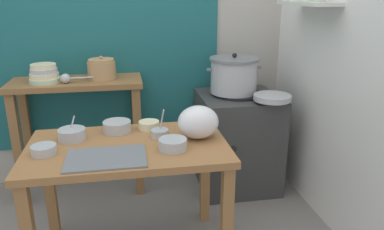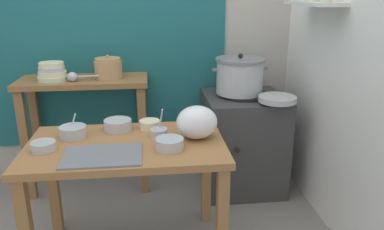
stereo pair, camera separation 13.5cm
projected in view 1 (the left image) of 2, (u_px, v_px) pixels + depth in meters
wall_back at (127, 21)px, 2.96m from camera, size 4.40×0.12×2.60m
wall_right at (342, 29)px, 2.35m from camera, size 0.30×3.20×2.60m
prep_table at (129, 163)px, 2.11m from camera, size 1.10×0.66×0.72m
back_shelf_table at (79, 109)px, 2.84m from camera, size 0.96×0.40×0.90m
stove_block at (237, 140)px, 3.02m from camera, size 0.60×0.61×0.78m
steamer_pot at (234, 75)px, 2.86m from camera, size 0.42×0.38×0.31m
clay_pot at (102, 69)px, 2.78m from camera, size 0.21×0.21×0.18m
bowl_stack_enamel at (44, 74)px, 2.68m from camera, size 0.21×0.21×0.14m
ladle at (67, 78)px, 2.67m from camera, size 0.27×0.07×0.07m
serving_tray at (106, 158)px, 1.89m from camera, size 0.40×0.28×0.01m
plastic_bag at (198, 122)px, 2.13m from camera, size 0.24×0.20×0.19m
wide_pan at (272, 97)px, 2.69m from camera, size 0.27×0.27×0.04m
prep_bowl_0 at (117, 126)px, 2.25m from camera, size 0.17×0.17×0.07m
prep_bowl_1 at (160, 133)px, 2.17m from camera, size 0.10×0.10×0.18m
prep_bowl_2 at (173, 144)px, 2.00m from camera, size 0.15×0.15×0.06m
prep_bowl_3 at (44, 149)px, 1.94m from camera, size 0.13×0.13×0.05m
prep_bowl_4 at (149, 125)px, 2.29m from camera, size 0.13×0.13×0.05m
prep_bowl_5 at (72, 134)px, 2.12m from camera, size 0.15×0.15×0.14m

